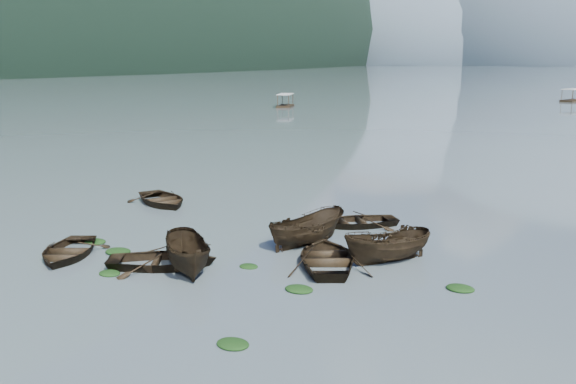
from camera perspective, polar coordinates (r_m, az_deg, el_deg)
The scene contains 20 objects.
ground_plane at distance 24.14m, azimuth -14.31°, elevation -9.82°, with size 2400.00×2400.00×0.00m, color #4F5D63.
haze_mtn_a at distance 956.69m, azimuth 12.83°, elevation 11.10°, with size 520.00×520.00×280.00m, color #475666.
rowboat_0 at distance 30.60m, azimuth -19.00°, elevation -5.44°, with size 3.14×4.40×0.91m, color black.
rowboat_1 at distance 28.10m, azimuth -11.07°, elevation -6.54°, with size 3.31×4.63×0.96m, color black.
rowboat_2 at distance 27.31m, azimuth -8.79°, elevation -7.00°, with size 1.72×4.58×1.77m, color black.
rowboat_3 at distance 27.92m, azimuth 3.55°, elevation -6.45°, with size 3.59×5.03×1.04m, color black.
rowboat_5 at distance 28.47m, azimuth 8.83°, elevation -6.21°, with size 1.65×4.39×1.70m, color black.
rowboat_6 at distance 39.79m, azimuth -11.11°, elevation -1.07°, with size 3.44×4.81×1.00m, color black.
rowboat_7 at distance 34.31m, azimuth 6.17°, elevation -3.00°, with size 3.08×4.32×0.89m, color black.
rowboat_8 at distance 30.74m, azimuth 1.70°, elevation -4.70°, with size 1.73×4.60×1.78m, color black.
weed_clump_0 at distance 30.44m, azimuth -14.86°, elevation -5.27°, with size 1.24×1.02×0.27m, color black.
weed_clump_1 at distance 27.65m, azimuth -15.58°, elevation -7.07°, with size 0.95×0.76×0.21m, color black.
weed_clump_2 at distance 20.54m, azimuth -4.93°, elevation -13.46°, with size 1.08×0.87×0.23m, color black.
weed_clump_3 at distance 30.29m, azimuth 7.70°, elevation -5.06°, with size 0.84×0.71×0.19m, color black.
weed_clump_4 at distance 24.90m, azimuth 0.99°, elevation -8.75°, with size 1.13×0.90×0.23m, color black.
weed_clump_5 at distance 32.41m, azimuth -16.77°, elevation -4.34°, with size 1.11×0.89×0.23m, color black.
weed_clump_6 at distance 27.60m, azimuth -3.51°, elevation -6.68°, with size 0.84×0.70×0.18m, color black.
weed_clump_7 at distance 25.84m, azimuth 15.05°, elevation -8.40°, with size 1.10×0.88×0.24m, color black.
pontoon_left at distance 115.81m, azimuth -0.24°, elevation 7.56°, with size 2.44×5.85×2.24m, color black, non-canonical shape.
pontoon_centre at distance 142.53m, azimuth 23.94°, elevation 7.37°, with size 2.62×6.28×2.41m, color black, non-canonical shape.
Camera 1 is at (15.76, -16.04, 8.79)m, focal length 40.00 mm.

